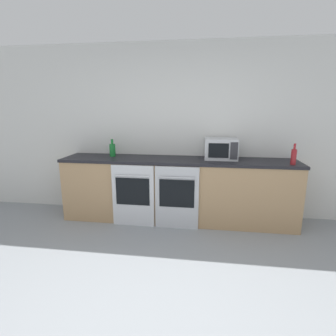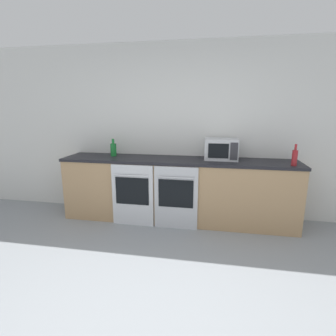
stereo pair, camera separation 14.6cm
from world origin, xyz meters
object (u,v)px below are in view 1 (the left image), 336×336
object	(u,v)px
microwave	(221,149)
bottle_green	(112,150)
oven_right	(177,198)
oven_left	(133,196)
bottle_red	(294,156)

from	to	relation	value
microwave	bottle_green	distance (m)	1.62
oven_right	bottle_green	xyz separation A→B (m)	(-1.03, 0.38, 0.58)
oven_right	microwave	size ratio (longest dim) A/B	1.92
oven_left	microwave	xyz separation A→B (m)	(1.21, 0.41, 0.63)
microwave	oven_left	bearing A→B (deg)	-161.46
bottle_green	bottle_red	bearing A→B (deg)	-5.42
oven_left	bottle_red	bearing A→B (deg)	3.81
oven_left	oven_right	distance (m)	0.62
oven_left	microwave	distance (m)	1.42
oven_left	bottle_red	size ratio (longest dim) A/B	3.21
oven_right	bottle_green	distance (m)	1.24
bottle_green	oven_left	bearing A→B (deg)	-42.97
oven_right	bottle_red	bearing A→B (deg)	5.37
bottle_red	bottle_green	distance (m)	2.55
bottle_red	bottle_green	world-z (taller)	bottle_red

